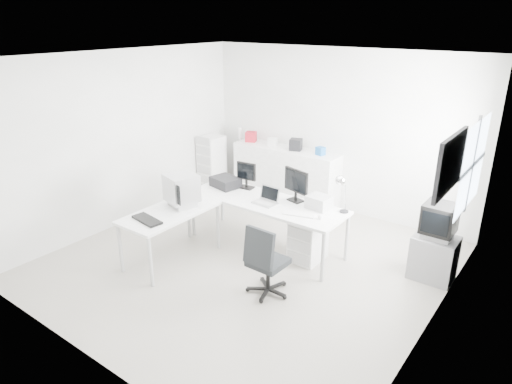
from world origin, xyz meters
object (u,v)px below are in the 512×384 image
Objects in this scene: laser_printer at (319,202)px; sideboard at (286,175)px; filing_cabinet at (212,164)px; inkjet_printer at (226,182)px; crt_monitor at (182,189)px; tv_cabinet at (433,258)px; laptop at (265,196)px; crt_tv at (439,222)px; side_desk at (171,236)px; main_desk at (266,224)px; drawer_pedestal at (308,240)px; lcd_monitor_small at (246,176)px; office_chair at (268,259)px; lcd_monitor_large at (296,186)px.

sideboard is (-1.52, 1.50, -0.33)m from laser_printer.
inkjet_printer is at bearing -41.38° from filing_cabinet.
crt_monitor reaches higher than sideboard.
tv_cabinet is 0.54× the size of filing_cabinet.
crt_tv is (2.23, 0.70, -0.05)m from laptop.
side_desk is at bearing -151.42° from crt_tv.
tv_cabinet is at bearing 14.85° from main_desk.
sideboard is at bearing 15.72° from filing_cabinet.
drawer_pedestal is 1.49× the size of lcd_monitor_small.
main_desk is 1.17× the size of sideboard.
drawer_pedestal is (1.55, 1.15, -0.08)m from side_desk.
lcd_monitor_small is (-0.55, 0.25, 0.58)m from main_desk.
main_desk is 2.51× the size of office_chair.
crt_monitor is 0.45× the size of filing_cabinet.
lcd_monitor_small reaches higher than drawer_pedestal.
crt_monitor is 0.24× the size of sideboard.
side_desk reaches higher than tv_cabinet.
tv_cabinet is at bearing 28.58° from side_desk.
side_desk is 4.47× the size of laser_printer.
drawer_pedestal is 1.40× the size of inkjet_printer.
lcd_monitor_large is (1.20, 0.15, 0.16)m from inkjet_printer.
main_desk is at bearing -175.91° from drawer_pedestal.
sideboard is at bearing 159.93° from crt_tv.
crt_tv is (0.00, 0.00, 0.52)m from tv_cabinet.
side_desk is 1.50m from lcd_monitor_small.
office_chair is 2.22m from tv_cabinet.
crt_monitor is at bearing -136.19° from laptop.
laptop reaches higher than office_chair.
lcd_monitor_large reaches higher than tv_cabinet.
crt_tv is (3.13, 1.45, -0.18)m from crt_monitor.
filing_cabinet reaches higher than laptop.
sideboard is at bearing 159.93° from tv_cabinet.
main_desk is at bearing 61.73° from crt_monitor.
drawer_pedestal is 1.64m from inkjet_printer.
side_desk is 1.28m from inkjet_printer.
lcd_monitor_large is 0.42× the size of filing_cabinet.
drawer_pedestal is at bearing 10.32° from inkjet_printer.
side_desk is at bearing -108.88° from lcd_monitor_small.
lcd_monitor_small reaches higher than sideboard.
laser_printer is at bearing 28.57° from laptop.
tv_cabinet is at bearing 19.34° from drawer_pedestal.
lcd_monitor_small reaches higher than laptop.
laser_printer reaches higher than tv_cabinet.
crt_monitor is 1.67m from office_chair.
laptop is 1.18m from office_chair.
main_desk is 5.58× the size of inkjet_printer.
crt_tv is (3.13, 0.50, -0.01)m from inkjet_printer.
tv_cabinet is (2.28, 0.60, -0.08)m from main_desk.
tv_cabinet is at bearing 47.12° from office_chair.
crt_tv reaches higher than drawer_pedestal.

